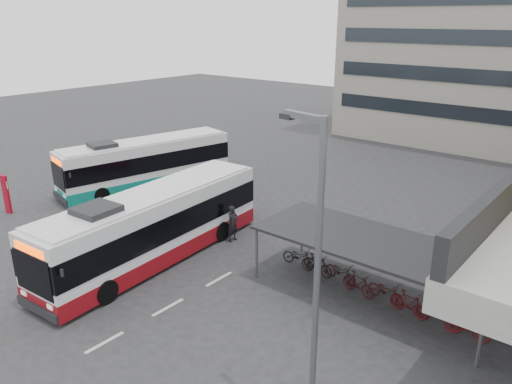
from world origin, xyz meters
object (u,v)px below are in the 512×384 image
Objects in this scene: bus_main at (154,226)px; pedestrian at (233,223)px; lamp_post at (315,261)px; bus_teal at (146,163)px.

bus_main is 6.52× the size of pedestrian.
bus_main reaches higher than pedestrian.
lamp_post reaches higher than bus_main.
bus_teal is 11.04m from pedestrian.
lamp_post is at bearing -22.55° from bus_main.
bus_main is at bearing -24.48° from bus_teal.
pedestrian is (1.48, 3.95, -0.75)m from bus_main.
lamp_post is at bearing -126.89° from pedestrian.
bus_main is at bearing 172.73° from lamp_post.
bus_main is at bearing 160.44° from pedestrian.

